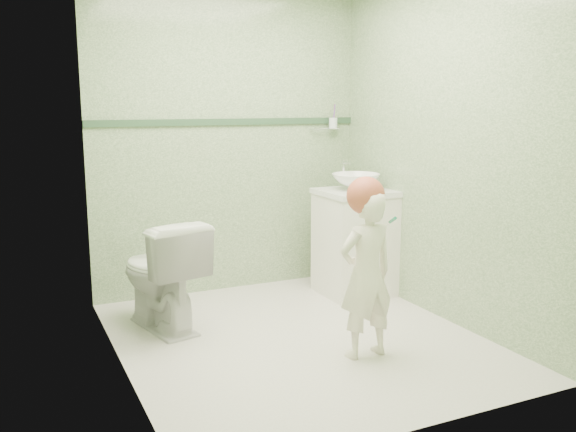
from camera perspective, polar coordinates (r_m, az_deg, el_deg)
ground at (r=4.08m, az=0.91°, el=-11.20°), size 2.50×2.50×0.00m
room_shell at (r=3.80m, az=0.96°, el=5.87°), size 2.50×2.54×2.40m
trim_stripe at (r=4.94m, az=-5.43°, el=8.60°), size 2.20×0.02×0.05m
vanity at (r=4.93m, az=6.13°, el=-2.55°), size 0.52×0.50×0.80m
counter at (r=4.86m, az=6.23°, el=2.16°), size 0.54×0.52×0.04m
basin at (r=4.85m, az=6.25°, el=3.14°), size 0.37×0.37×0.13m
faucet at (r=5.00m, az=5.16°, el=4.30°), size 0.03×0.13×0.18m
cup_holder at (r=5.26m, az=4.08°, el=8.49°), size 0.26×0.07×0.21m
toilet at (r=4.24m, az=-11.62°, el=-5.23°), size 0.57×0.81×0.75m
toddler at (r=3.69m, az=7.19°, el=-5.37°), size 0.38×0.26×1.00m
hair_cap at (r=3.62m, az=7.14°, el=1.87°), size 0.22×0.22×0.22m
teal_toothbrush at (r=3.56m, az=9.44°, el=-0.30°), size 0.11×0.13×0.08m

